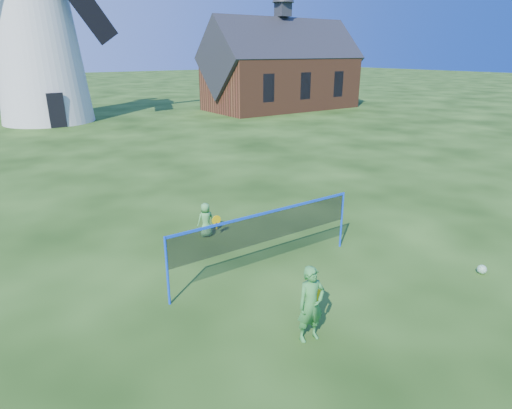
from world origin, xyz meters
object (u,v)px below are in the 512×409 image
(play_ball, at_px, (482,269))
(badminton_net, at_px, (266,228))
(windmill, at_px, (35,25))
(player_boy, at_px, (206,220))
(chapel, at_px, (282,71))
(player_girl, at_px, (311,304))

(play_ball, bearing_deg, badminton_net, 144.18)
(windmill, distance_m, player_boy, 26.34)
(chapel, bearing_deg, player_boy, -132.01)
(windmill, distance_m, player_girl, 31.44)
(play_ball, bearing_deg, chapel, 60.84)
(chapel, bearing_deg, player_girl, -126.96)
(windmill, xyz_separation_m, badminton_net, (-0.38, -28.28, -5.64))
(player_girl, relative_size, player_boy, 1.48)
(player_girl, relative_size, play_ball, 6.69)
(chapel, height_order, play_ball, chapel)
(player_girl, bearing_deg, player_boy, 91.65)
(badminton_net, xyz_separation_m, player_girl, (-0.84, -2.55, -0.40))
(chapel, height_order, player_boy, chapel)
(player_boy, bearing_deg, badminton_net, 98.53)
(chapel, xyz_separation_m, player_girl, (-20.52, -27.27, -2.61))
(badminton_net, bearing_deg, play_ball, -35.82)
(player_boy, bearing_deg, chapel, -126.70)
(windmill, xyz_separation_m, player_girl, (-1.22, -30.83, -6.04))
(chapel, distance_m, player_girl, 34.22)
(chapel, bearing_deg, play_ball, -119.16)
(windmill, distance_m, badminton_net, 28.84)
(windmill, bearing_deg, chapel, -10.47)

